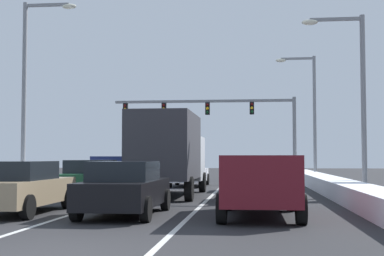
{
  "coord_description": "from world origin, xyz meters",
  "views": [
    {
      "loc": [
        3.42,
        -8.81,
        1.62
      ],
      "look_at": [
        0.16,
        20.58,
        3.22
      ],
      "focal_mm": 50.98,
      "sensor_mm": 36.0,
      "label": 1
    }
  ],
  "objects": [
    {
      "name": "sedan_gray_right_lane_third",
      "position": [
        3.4,
        18.05,
        0.76
      ],
      "size": [
        2.0,
        4.5,
        1.51
      ],
      "color": "slate",
      "rests_on": "ground"
    },
    {
      "name": "sedan_green_left_lane_second",
      "position": [
        -3.2,
        13.16,
        0.76
      ],
      "size": [
        2.0,
        4.5,
        1.51
      ],
      "color": "#1E5633",
      "rests_on": "ground"
    },
    {
      "name": "sedan_charcoal_right_lane_second",
      "position": [
        3.63,
        12.33,
        0.76
      ],
      "size": [
        2.0,
        4.5,
        1.51
      ],
      "color": "#38383D",
      "rests_on": "ground"
    },
    {
      "name": "street_lamp_right_near",
      "position": [
        7.73,
        14.8,
        4.64
      ],
      "size": [
        2.66,
        0.36,
        7.69
      ],
      "color": "gray",
      "rests_on": "ground"
    },
    {
      "name": "ground_plane",
      "position": [
        0.0,
        13.15,
        0.0
      ],
      "size": [
        120.0,
        120.0,
        0.0
      ],
      "primitive_type": "plane",
      "color": "#28282B"
    },
    {
      "name": "lane_stripe_between_center_lane_and_left_lane",
      "position": [
        -1.7,
        16.44,
        0.0
      ],
      "size": [
        0.14,
        36.18,
        0.01
      ],
      "primitive_type": "cube",
      "color": "silver",
      "rests_on": "ground"
    },
    {
      "name": "sedan_tan_left_lane_nearest",
      "position": [
        -3.28,
        6.35,
        0.76
      ],
      "size": [
        2.0,
        4.5,
        1.51
      ],
      "color": "#937F60",
      "rests_on": "ground"
    },
    {
      "name": "snow_bank_right_shoulder",
      "position": [
        7.0,
        16.44,
        0.34
      ],
      "size": [
        1.28,
        36.18,
        0.68
      ],
      "primitive_type": "cube",
      "color": "white",
      "rests_on": "ground"
    },
    {
      "name": "sedan_black_center_lane_nearest",
      "position": [
        -0.13,
        6.16,
        0.76
      ],
      "size": [
        2.0,
        4.5,
        1.51
      ],
      "color": "black",
      "rests_on": "ground"
    },
    {
      "name": "snow_bank_left_shoulder",
      "position": [
        -7.0,
        16.44,
        0.28
      ],
      "size": [
        1.85,
        36.18,
        0.55
      ],
      "primitive_type": "cube",
      "color": "white",
      "rests_on": "ground"
    },
    {
      "name": "suv_maroon_right_lane_nearest",
      "position": [
        3.62,
        6.23,
        1.02
      ],
      "size": [
        2.16,
        4.9,
        1.67
      ],
      "color": "maroon",
      "rests_on": "ground"
    },
    {
      "name": "traffic_light_gantry",
      "position": [
        1.31,
        32.87,
        4.89
      ],
      "size": [
        14.0,
        0.47,
        6.2
      ],
      "color": "slate",
      "rests_on": "ground"
    },
    {
      "name": "street_lamp_left_mid",
      "position": [
        -7.2,
        16.28,
        5.4
      ],
      "size": [
        2.66,
        0.36,
        9.15
      ],
      "color": "gray",
      "rests_on": "ground"
    },
    {
      "name": "suv_navy_left_lane_third",
      "position": [
        -3.47,
        19.42,
        1.02
      ],
      "size": [
        2.16,
        4.9,
        1.67
      ],
      "color": "navy",
      "rests_on": "ground"
    },
    {
      "name": "street_lamp_right_mid",
      "position": [
        7.2,
        27.95,
        5.01
      ],
      "size": [
        2.66,
        0.36,
        8.39
      ],
      "color": "gray",
      "rests_on": "ground"
    },
    {
      "name": "sedan_white_center_lane_third",
      "position": [
        -0.13,
        21.7,
        0.76
      ],
      "size": [
        2.0,
        4.5,
        1.51
      ],
      "color": "silver",
      "rests_on": "ground"
    },
    {
      "name": "box_truck_center_lane_second",
      "position": [
        -0.03,
        13.6,
        1.9
      ],
      "size": [
        2.53,
        7.2,
        3.36
      ],
      "color": "#B7BABF",
      "rests_on": "ground"
    },
    {
      "name": "lane_stripe_between_right_lane_and_center_lane",
      "position": [
        1.7,
        16.44,
        0.0
      ],
      "size": [
        0.14,
        36.18,
        0.01
      ],
      "primitive_type": "cube",
      "color": "silver",
      "rests_on": "ground"
    }
  ]
}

